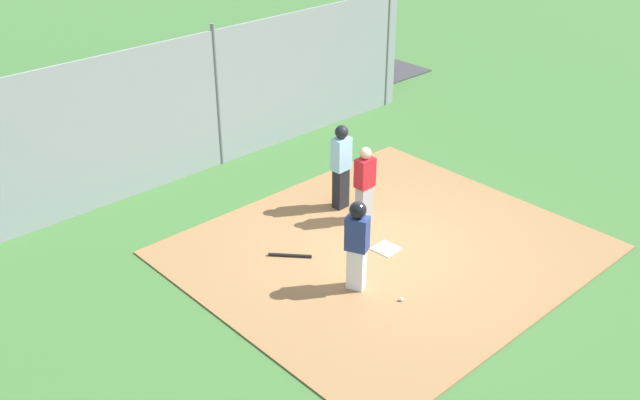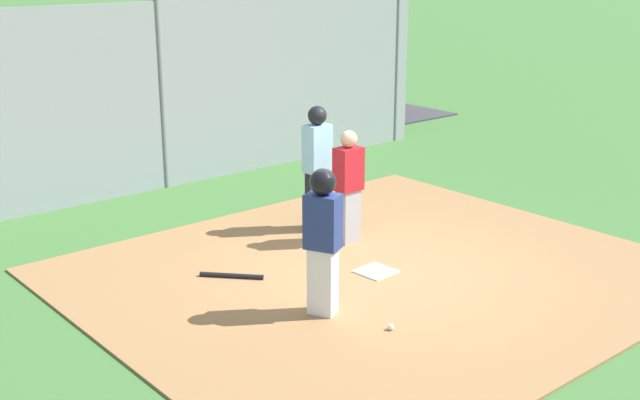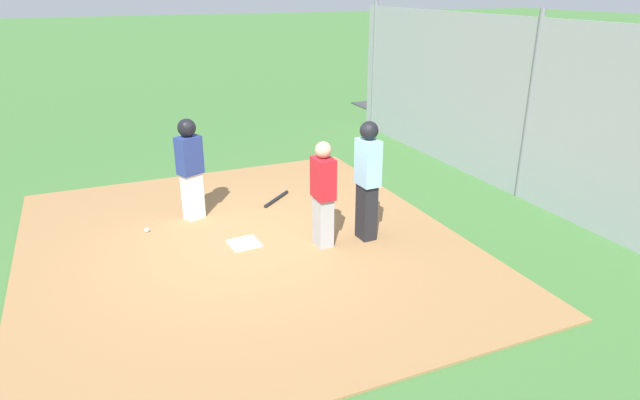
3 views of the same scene
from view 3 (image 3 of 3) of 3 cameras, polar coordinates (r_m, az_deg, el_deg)
The scene contains 9 objects.
ground_plane at distance 8.47m, azimuth -7.84°, elevation -4.72°, with size 140.00×140.00×0.00m, color #3D6B33.
dirt_infield at distance 8.46m, azimuth -7.85°, elevation -4.63°, with size 7.20×6.40×0.03m, color olive.
home_plate at distance 8.45m, azimuth -7.85°, elevation -4.48°, with size 0.44×0.44×0.02m, color white.
catcher at distance 8.02m, azimuth 0.34°, elevation 0.72°, with size 0.38×0.27×1.61m.
umpire at distance 8.24m, azimuth 4.96°, elevation 2.30°, with size 0.39×0.28×1.85m.
runner at distance 9.20m, azimuth -13.37°, elevation 3.83°, with size 0.40×0.45×1.70m.
baseball_bat at distance 10.06m, azimuth -4.54°, elevation 0.12°, with size 0.06×0.06×0.82m, color black.
baseball at distance 9.17m, azimuth -17.53°, elevation -2.98°, with size 0.07×0.07×0.07m, color white.
backstop_fence at distance 10.54m, azimuth 20.86°, elevation 8.55°, with size 12.00×0.10×3.35m.
Camera 3 is at (-7.36, 1.94, 3.71)m, focal length 30.82 mm.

